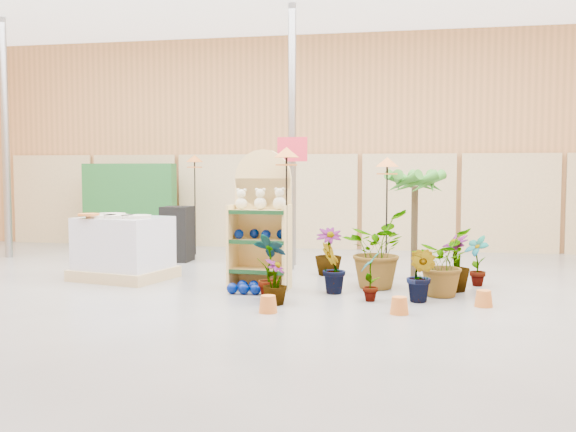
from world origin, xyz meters
name	(u,v)px	position (x,y,z in m)	size (l,w,h in m)	color
room	(258,128)	(0.00, 0.91, 2.21)	(15.20, 12.10, 4.70)	slate
display_shelf	(262,225)	(-0.03, 1.27, 0.89)	(0.84, 0.56, 1.95)	#E2BF74
teddy_bears	(262,201)	(-0.01, 1.18, 1.23)	(0.72, 0.18, 0.30)	#EFE7C2
gazing_balls_shelf	(260,234)	(-0.03, 1.16, 0.77)	(0.72, 0.24, 0.14)	#001261
gazing_balls_floor	(251,288)	(-0.07, 0.82, 0.07)	(0.63, 0.39, 0.15)	#001261
pallet_stack	(124,248)	(-2.26, 1.58, 0.47)	(1.55, 1.39, 0.99)	tan
charcoal_planters	(177,234)	(-2.14, 3.57, 0.50)	(0.50, 0.50, 1.00)	black
trellis_stock	(130,206)	(-3.80, 5.20, 0.90)	(2.00, 0.30, 1.80)	#1C5A25
offer_sign	(292,175)	(0.10, 2.98, 1.57)	(0.50, 0.08, 2.20)	gray
bird_table_front	(286,157)	(0.36, 1.04, 1.82)	(0.34, 0.34, 1.96)	black
bird_table_right	(387,166)	(1.68, 1.89, 1.71)	(0.34, 0.34, 1.84)	black
bird_table_back	(195,162)	(-2.12, 4.52, 1.82)	(0.34, 0.34, 1.96)	black
palm	(415,180)	(2.09, 2.41, 1.51)	(0.70, 0.70, 1.77)	#3E311D
potted_plant_0	(270,266)	(0.26, 0.45, 0.43)	(0.45, 0.30, 0.85)	#2E7D21
potted_plant_1	(334,268)	(1.02, 0.96, 0.35)	(0.39, 0.31, 0.70)	#2E7D21
potted_plant_2	(375,249)	(1.54, 1.55, 0.55)	(0.98, 0.85, 1.09)	#2E7D21
potted_plant_3	(454,263)	(2.62, 1.49, 0.39)	(0.43, 0.43, 0.77)	#2E7D21
potted_plant_4	(477,261)	(2.97, 1.95, 0.36)	(0.38, 0.26, 0.72)	#2E7D21
potted_plant_7	(275,282)	(0.39, 0.16, 0.28)	(0.31, 0.31, 0.56)	#2E7D21
potted_plant_8	(370,276)	(1.53, 0.59, 0.31)	(0.33, 0.22, 0.63)	#2E7D21
potted_plant_9	(421,275)	(2.16, 0.62, 0.34)	(0.38, 0.31, 0.69)	#2E7D21
potted_plant_10	(441,262)	(2.42, 1.10, 0.44)	(0.80, 0.69, 0.89)	#2E7D21
potted_plant_11	(328,252)	(0.76, 2.50, 0.37)	(0.42, 0.42, 0.75)	#2E7D21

